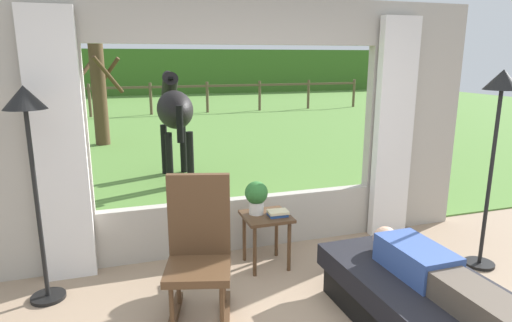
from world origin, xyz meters
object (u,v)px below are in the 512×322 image
(horse, at_px, (174,110))
(floor_lamp_right, at_px, (499,110))
(recliner_sofa, at_px, (426,307))
(side_table, at_px, (266,224))
(pasture_tree, at_px, (98,89))
(potted_plant, at_px, (256,196))
(floor_lamp_left, at_px, (28,130))
(reclining_person, at_px, (434,272))
(rocking_chair, at_px, (199,250))
(book_stack, at_px, (278,213))

(horse, bearing_deg, floor_lamp_right, -58.29)
(recliner_sofa, bearing_deg, side_table, 117.25)
(side_table, relative_size, pasture_tree, 0.17)
(potted_plant, bearing_deg, horse, 95.33)
(potted_plant, xyz_separation_m, floor_lamp_left, (-1.87, -0.07, 0.73))
(recliner_sofa, bearing_deg, floor_lamp_right, 30.13)
(reclining_person, bearing_deg, pasture_tree, 105.28)
(floor_lamp_left, bearing_deg, potted_plant, 2.22)
(floor_lamp_left, xyz_separation_m, floor_lamp_right, (3.93, -0.63, 0.08))
(rocking_chair, bearing_deg, side_table, 54.98)
(potted_plant, bearing_deg, reclining_person, -61.30)
(book_stack, relative_size, horse, 0.11)
(book_stack, distance_m, horse, 3.54)
(side_table, distance_m, book_stack, 0.16)
(recliner_sofa, relative_size, pasture_tree, 0.57)
(reclining_person, xyz_separation_m, potted_plant, (-0.82, 1.50, 0.18))
(reclining_person, bearing_deg, potted_plant, 117.88)
(rocking_chair, height_order, potted_plant, rocking_chair)
(potted_plant, distance_m, floor_lamp_right, 2.33)
(reclining_person, relative_size, floor_lamp_left, 0.81)
(reclining_person, relative_size, rocking_chair, 1.28)
(floor_lamp_right, bearing_deg, horse, 120.48)
(recliner_sofa, bearing_deg, pasture_tree, 105.38)
(side_table, relative_size, book_stack, 2.66)
(recliner_sofa, relative_size, potted_plant, 5.35)
(rocking_chair, xyz_separation_m, floor_lamp_right, (2.75, -0.01, 0.97))
(recliner_sofa, relative_size, book_stack, 8.75)
(recliner_sofa, relative_size, side_table, 3.29)
(reclining_person, relative_size, potted_plant, 4.47)
(reclining_person, bearing_deg, floor_lamp_left, 151.21)
(reclining_person, height_order, floor_lamp_left, floor_lamp_left)
(potted_plant, relative_size, book_stack, 1.64)
(recliner_sofa, bearing_deg, floor_lamp_left, 152.05)
(recliner_sofa, bearing_deg, rocking_chair, 152.47)
(recliner_sofa, relative_size, rocking_chair, 1.53)
(rocking_chair, height_order, horse, horse)
(reclining_person, distance_m, pasture_tree, 8.63)
(recliner_sofa, distance_m, floor_lamp_left, 3.25)
(floor_lamp_left, bearing_deg, side_table, 0.36)
(book_stack, xyz_separation_m, horse, (-0.49, 3.46, 0.61))
(potted_plant, height_order, floor_lamp_right, floor_lamp_right)
(pasture_tree, bearing_deg, floor_lamp_left, -92.53)
(potted_plant, relative_size, horse, 0.18)
(floor_lamp_left, bearing_deg, recliner_sofa, -27.12)
(book_stack, height_order, horse, horse)
(book_stack, xyz_separation_m, pasture_tree, (-1.74, 6.88, 0.75))
(floor_lamp_right, relative_size, pasture_tree, 0.63)
(pasture_tree, bearing_deg, rocking_chair, -83.27)
(potted_plant, bearing_deg, book_stack, -33.89)
(recliner_sofa, xyz_separation_m, horse, (-1.13, 4.79, 0.94))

